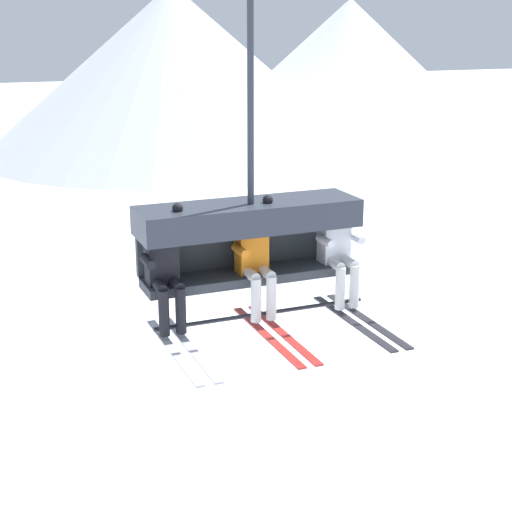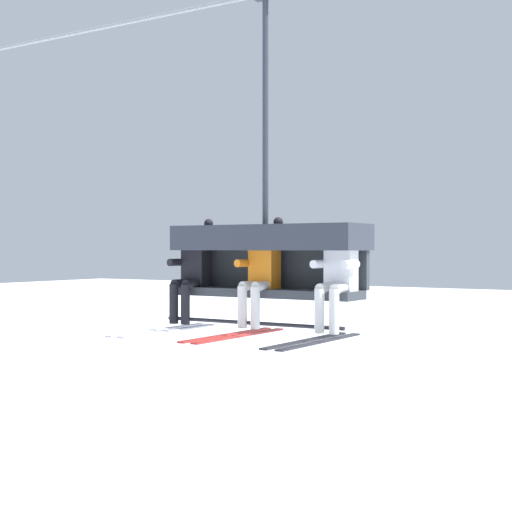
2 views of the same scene
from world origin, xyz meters
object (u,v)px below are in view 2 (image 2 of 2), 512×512
Objects in this scene: skier_orange at (259,273)px; skier_white at (336,277)px; skier_black at (191,272)px; chairlift_chair at (269,247)px.

skier_orange reaches higher than skier_white.
chairlift_chair is at bearing 12.12° from skier_black.
skier_orange is at bearing -89.11° from chairlift_chair.
skier_black is (-0.99, -0.21, -0.30)m from chairlift_chair.
skier_black reaches higher than skier_white.
skier_black is 1.00m from skier_orange.
skier_black is 1.00× the size of skier_white.
chairlift_chair is at bearing 90.89° from skier_orange.
chairlift_chair is 2.31× the size of skier_orange.
chairlift_chair is 1.06m from skier_black.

